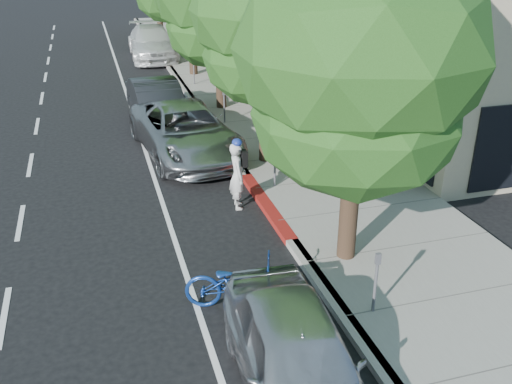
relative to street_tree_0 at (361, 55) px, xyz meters
name	(u,v)px	position (x,y,z in m)	size (l,w,h in m)	color
ground	(278,225)	(-0.90, 2.00, -4.56)	(120.00, 120.00, 0.00)	black
sidewalk	(269,120)	(1.40, 10.00, -4.49)	(4.60, 56.00, 0.15)	gray
curb	(210,126)	(-0.90, 10.00, -4.49)	(0.30, 56.00, 0.15)	#9E998E
curb_red_segment	(267,206)	(-0.90, 3.00, -4.49)	(0.32, 4.00, 0.15)	maroon
street_tree_0	(361,55)	(0.00, 0.00, 0.00)	(4.96, 4.96, 7.52)	black
street_tree_1	(266,14)	(0.00, 6.00, -0.03)	(4.40, 4.40, 7.32)	black
cyclist	(238,176)	(-1.60, 3.30, -3.66)	(0.65, 0.43, 1.80)	silver
bicycle	(239,283)	(-2.70, -0.98, -4.01)	(0.73, 2.11, 1.11)	navy
silver_suv	(185,131)	(-2.24, 7.50, -3.76)	(2.67, 5.78, 1.61)	#A6A7AB
dark_sedan	(158,103)	(-2.67, 11.00, -3.76)	(1.69, 4.85, 1.60)	#232528
white_pickup	(152,43)	(-1.40, 23.00, -3.69)	(2.44, 6.01, 1.74)	silver
dark_suv_far	(149,40)	(-1.40, 24.73, -3.83)	(1.73, 4.30, 1.46)	black
near_car_a	(297,359)	(-2.45, -3.50, -3.81)	(1.78, 4.43, 1.51)	silver
pedestrian	(341,118)	(2.89, 6.82, -3.55)	(0.83, 0.65, 1.71)	black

